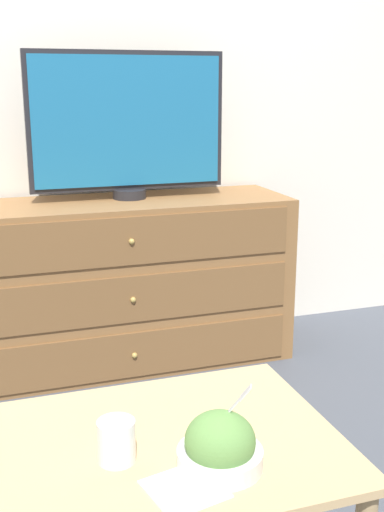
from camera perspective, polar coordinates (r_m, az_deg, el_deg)
name	(u,v)px	position (r m, az deg, el deg)	size (l,w,h in m)	color
ground_plane	(91,341)	(3.26, -8.96, -7.52)	(12.00, 12.00, 0.00)	#474C56
wall_back	(78,70)	(3.04, -10.08, 15.96)	(12.00, 0.05, 2.60)	white
dresser	(121,283)	(2.90, -6.36, -2.42)	(1.51, 0.49, 0.75)	olive
tv	(127,124)	(2.83, -5.76, 11.61)	(0.86, 0.15, 0.63)	#232328
coffee_table	(168,472)	(1.51, -2.17, -18.63)	(0.76, 0.60, 0.48)	tan
takeout_bowl	(220,446)	(1.36, 2.51, -16.56)	(0.18, 0.18, 0.18)	silver
drink_cup	(117,443)	(1.40, -6.72, -16.22)	(0.08, 0.08, 0.09)	beige
napkin	(185,489)	(1.32, -0.65, -20.00)	(0.16, 0.16, 0.00)	white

